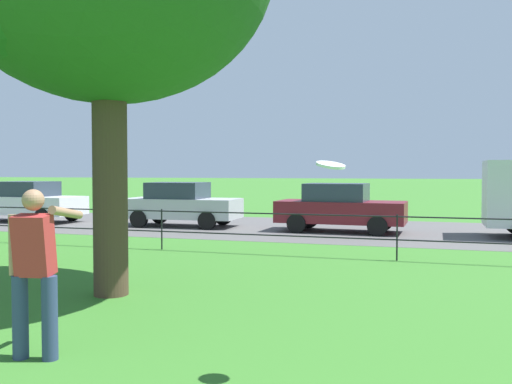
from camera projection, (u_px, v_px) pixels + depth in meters
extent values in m
cube|color=#565454|center=(240.00, 226.00, 18.98)|extent=(80.00, 7.58, 0.01)
cylinder|color=black|center=(162.00, 229.00, 13.35)|extent=(0.04, 0.04, 1.00)
cylinder|color=black|center=(397.00, 237.00, 11.69)|extent=(0.04, 0.04, 1.00)
cylinder|color=black|center=(162.00, 231.00, 13.35)|extent=(33.63, 0.03, 0.03)
cylinder|color=black|center=(162.00, 211.00, 13.33)|extent=(33.63, 0.03, 0.03)
cylinder|color=#4C3828|center=(110.00, 175.00, 8.39)|extent=(0.53, 0.53, 3.75)
cylinder|color=navy|center=(20.00, 317.00, 5.57)|extent=(0.16, 0.16, 0.86)
cylinder|color=navy|center=(50.00, 318.00, 5.53)|extent=(0.16, 0.16, 0.86)
cube|color=#B22D2D|center=(34.00, 245.00, 5.52)|extent=(0.41, 0.35, 0.64)
sphere|color=#A87A5B|center=(33.00, 200.00, 5.50)|extent=(0.22, 0.22, 0.22)
cylinder|color=#A87A5B|center=(66.00, 213.00, 5.79)|extent=(0.20, 0.63, 0.19)
cylinder|color=#A87A5B|center=(13.00, 245.00, 5.55)|extent=(0.09, 0.09, 0.62)
cylinder|color=white|center=(331.00, 165.00, 4.97)|extent=(0.38, 0.38, 0.09)
cube|color=silver|center=(31.00, 205.00, 20.68)|extent=(4.06, 1.85, 0.68)
cube|color=#2D3847|center=(28.00, 189.00, 20.71)|extent=(1.95, 1.59, 0.56)
cylinder|color=black|center=(72.00, 213.00, 21.04)|extent=(0.61, 0.22, 0.60)
cylinder|color=black|center=(43.00, 217.00, 19.52)|extent=(0.61, 0.22, 0.60)
cylinder|color=black|center=(21.00, 212.00, 21.86)|extent=(0.61, 0.22, 0.60)
cube|color=#B7BABF|center=(182.00, 208.00, 18.98)|extent=(4.05, 1.82, 0.68)
cube|color=#2D3847|center=(178.00, 190.00, 18.99)|extent=(1.94, 1.58, 0.56)
cylinder|color=black|center=(223.00, 217.00, 19.44)|extent=(0.61, 0.22, 0.60)
cylinder|color=black|center=(207.00, 221.00, 17.88)|extent=(0.61, 0.22, 0.60)
cylinder|color=black|center=(160.00, 215.00, 20.10)|extent=(0.61, 0.22, 0.60)
cylinder|color=black|center=(139.00, 219.00, 18.54)|extent=(0.61, 0.22, 0.60)
cube|color=maroon|center=(341.00, 212.00, 17.27)|extent=(4.06, 1.86, 0.68)
cube|color=#2D3847|center=(336.00, 192.00, 17.29)|extent=(1.96, 1.59, 0.56)
cylinder|color=black|center=(384.00, 221.00, 17.63)|extent=(0.61, 0.22, 0.60)
cylinder|color=black|center=(377.00, 226.00, 16.11)|extent=(0.61, 0.22, 0.60)
cylinder|color=black|center=(309.00, 219.00, 18.45)|extent=(0.61, 0.22, 0.60)
cylinder|color=black|center=(297.00, 223.00, 16.93)|extent=(0.61, 0.22, 0.60)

